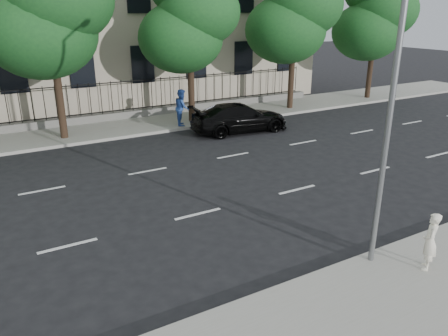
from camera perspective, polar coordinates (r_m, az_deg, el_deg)
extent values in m
plane|color=black|center=(12.05, 2.00, -10.57)|extent=(120.00, 120.00, 0.00)
cube|color=gray|center=(24.21, -15.78, 4.80)|extent=(60.00, 4.00, 0.15)
cube|color=slate|center=(25.75, -16.82, 6.22)|extent=(30.00, 0.50, 0.40)
cube|color=black|center=(25.68, -16.89, 6.87)|extent=(28.80, 0.05, 0.05)
cube|color=black|center=(25.39, -17.25, 10.38)|extent=(28.80, 0.05, 0.05)
cylinder|color=slate|center=(10.50, 21.01, 7.84)|extent=(0.14, 0.14, 8.00)
cylinder|color=#382619|center=(22.67, -20.58, 7.80)|extent=(0.36, 0.36, 3.32)
ellipsoid|color=#184A1F|center=(22.52, -22.81, 15.94)|extent=(5.13, 5.13, 4.21)
cylinder|color=#382619|center=(24.77, -4.29, 9.67)|extent=(0.36, 0.36, 3.08)
ellipsoid|color=#184A1F|center=(24.51, -5.67, 16.54)|extent=(4.56, 4.56, 3.74)
ellipsoid|color=#184A1F|center=(24.41, -3.23, 19.69)|extent=(4.32, 4.32, 3.55)
cylinder|color=#382619|center=(28.44, 8.74, 10.99)|extent=(0.36, 0.36, 3.22)
ellipsoid|color=#184A1F|center=(28.12, 8.03, 17.42)|extent=(4.94, 4.94, 4.06)
ellipsoid|color=#184A1F|center=(28.26, 10.37, 20.22)|extent=(4.68, 4.68, 3.85)
cylinder|color=#382619|center=(33.23, 18.45, 11.31)|extent=(0.36, 0.36, 3.01)
ellipsoid|color=#184A1F|center=(32.86, 18.16, 16.55)|extent=(4.75, 4.75, 3.90)
ellipsoid|color=#184A1F|center=(33.17, 20.20, 18.75)|extent=(4.50, 4.50, 3.70)
imported|color=black|center=(23.10, 2.06, 6.59)|extent=(5.40, 2.64, 1.51)
imported|color=white|center=(11.72, 25.32, -8.66)|extent=(0.64, 0.60, 1.47)
imported|color=#254591|center=(23.94, -5.51, 7.90)|extent=(1.06, 1.17, 1.96)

